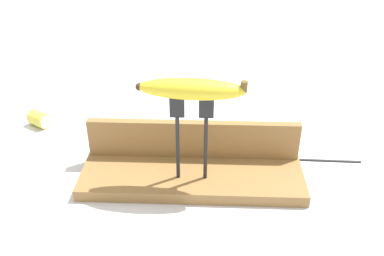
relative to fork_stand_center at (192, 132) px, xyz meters
name	(u,v)px	position (x,y,z in m)	size (l,w,h in m)	color
ground_plane	(192,182)	(0.00, 0.01, -0.12)	(3.00, 3.00, 0.00)	silver
wooden_board	(192,177)	(0.00, 0.01, -0.11)	(0.43, 0.14, 0.02)	olive
board_backstop	(193,139)	(0.00, 0.07, -0.06)	(0.42, 0.02, 0.08)	olive
fork_stand_center	(192,132)	(0.00, 0.00, 0.00)	(0.08, 0.01, 0.17)	black
banana_raised_center	(192,89)	(0.00, 0.00, 0.08)	(0.19, 0.05, 0.04)	yellow
fork_fallen_near	(308,159)	(0.24, 0.10, -0.12)	(0.17, 0.03, 0.01)	black
banana_chunk_near	(40,119)	(-0.37, 0.22, -0.11)	(0.06, 0.06, 0.04)	#DBD147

